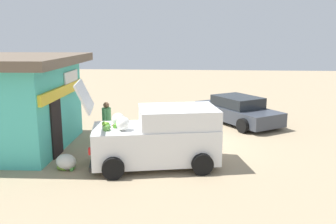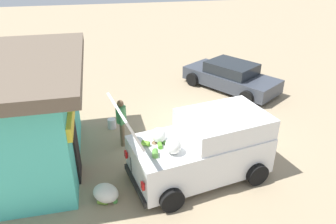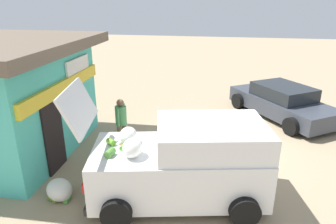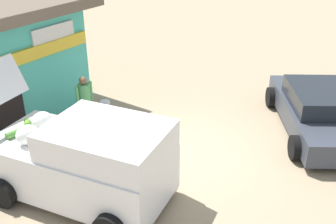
% 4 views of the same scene
% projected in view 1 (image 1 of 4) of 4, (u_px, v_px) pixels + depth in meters
% --- Properties ---
extents(ground_plane, '(60.00, 60.00, 0.00)m').
position_uv_depth(ground_plane, '(184.00, 141.00, 14.12)').
color(ground_plane, '#9E896B').
extents(storefront_bar, '(5.59, 4.48, 3.37)m').
position_uv_depth(storefront_bar, '(16.00, 101.00, 12.96)').
color(storefront_bar, '#4CC6B7').
rests_on(storefront_bar, ground_plane).
extents(delivery_van, '(2.86, 4.54, 2.72)m').
position_uv_depth(delivery_van, '(159.00, 137.00, 11.37)').
color(delivery_van, white).
rests_on(delivery_van, ground_plane).
extents(parked_sedan, '(4.70, 4.00, 1.28)m').
position_uv_depth(parked_sedan, '(237.00, 110.00, 16.98)').
color(parked_sedan, '#383D47').
rests_on(parked_sedan, ground_plane).
extents(vendor_standing, '(0.57, 0.36, 1.62)m').
position_uv_depth(vendor_standing, '(107.00, 120.00, 13.60)').
color(vendor_standing, '#726047').
rests_on(vendor_standing, ground_plane).
extents(customer_bending, '(0.68, 0.82, 1.33)m').
position_uv_depth(customer_bending, '(105.00, 138.00, 11.60)').
color(customer_bending, '#4C4C51').
rests_on(customer_bending, ground_plane).
extents(unloaded_banana_pile, '(0.88, 0.91, 0.47)m').
position_uv_depth(unloaded_banana_pile, '(66.00, 162.00, 11.14)').
color(unloaded_banana_pile, silver).
rests_on(unloaded_banana_pile, ground_plane).
extents(paint_bucket, '(0.30, 0.30, 0.38)m').
position_uv_depth(paint_bucket, '(106.00, 131.00, 14.85)').
color(paint_bucket, silver).
rests_on(paint_bucket, ground_plane).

